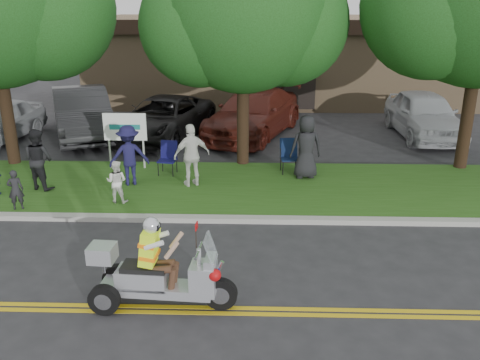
{
  "coord_description": "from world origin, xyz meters",
  "views": [
    {
      "loc": [
        0.88,
        -7.62,
        4.83
      ],
      "look_at": [
        0.58,
        2.0,
        1.4
      ],
      "focal_mm": 38.0,
      "sensor_mm": 36.0,
      "label": 1
    }
  ],
  "objects_px": {
    "spectator_adult_right": "(192,155)",
    "parked_car_mid": "(163,118)",
    "lawn_chair_a": "(168,155)",
    "parked_car_right": "(254,113)",
    "parked_car_far_right": "(424,114)",
    "spectator_adult_mid": "(38,159)",
    "lawn_chair_b": "(289,153)",
    "trike_scooter": "(156,276)",
    "parked_car_left": "(82,113)"
  },
  "relations": [
    {
      "from": "spectator_adult_right",
      "to": "parked_car_mid",
      "type": "distance_m",
      "value": 5.54
    },
    {
      "from": "lawn_chair_a",
      "to": "parked_car_right",
      "type": "bearing_deg",
      "value": 71.55
    },
    {
      "from": "parked_car_far_right",
      "to": "spectator_adult_right",
      "type": "bearing_deg",
      "value": -144.32
    },
    {
      "from": "lawn_chair_a",
      "to": "spectator_adult_mid",
      "type": "xyz_separation_m",
      "value": [
        -3.15,
        -1.37,
        0.28
      ]
    },
    {
      "from": "spectator_adult_right",
      "to": "lawn_chair_b",
      "type": "bearing_deg",
      "value": 179.32
    },
    {
      "from": "lawn_chair_b",
      "to": "spectator_adult_mid",
      "type": "distance_m",
      "value": 6.81
    },
    {
      "from": "lawn_chair_a",
      "to": "parked_car_mid",
      "type": "height_order",
      "value": "parked_car_mid"
    },
    {
      "from": "trike_scooter",
      "to": "parked_car_left",
      "type": "distance_m",
      "value": 11.93
    },
    {
      "from": "parked_car_left",
      "to": "lawn_chair_a",
      "type": "bearing_deg",
      "value": -71.17
    },
    {
      "from": "trike_scooter",
      "to": "parked_car_mid",
      "type": "height_order",
      "value": "trike_scooter"
    },
    {
      "from": "lawn_chair_b",
      "to": "parked_car_far_right",
      "type": "relative_size",
      "value": 0.2
    },
    {
      "from": "spectator_adult_right",
      "to": "parked_car_mid",
      "type": "bearing_deg",
      "value": -98.07
    },
    {
      "from": "parked_car_left",
      "to": "parked_car_right",
      "type": "relative_size",
      "value": 0.95
    },
    {
      "from": "parked_car_left",
      "to": "parked_car_mid",
      "type": "relative_size",
      "value": 1.01
    },
    {
      "from": "spectator_adult_right",
      "to": "parked_car_mid",
      "type": "xyz_separation_m",
      "value": [
        -1.7,
        5.26,
        -0.21
      ]
    },
    {
      "from": "spectator_adult_mid",
      "to": "parked_car_mid",
      "type": "height_order",
      "value": "spectator_adult_mid"
    },
    {
      "from": "lawn_chair_a",
      "to": "parked_car_far_right",
      "type": "height_order",
      "value": "parked_car_far_right"
    },
    {
      "from": "spectator_adult_mid",
      "to": "parked_car_mid",
      "type": "distance_m",
      "value": 6.07
    },
    {
      "from": "trike_scooter",
      "to": "spectator_adult_right",
      "type": "height_order",
      "value": "spectator_adult_right"
    },
    {
      "from": "trike_scooter",
      "to": "lawn_chair_b",
      "type": "relative_size",
      "value": 2.53
    },
    {
      "from": "parked_car_left",
      "to": "parked_car_far_right",
      "type": "height_order",
      "value": "parked_car_left"
    },
    {
      "from": "lawn_chair_b",
      "to": "parked_car_mid",
      "type": "distance_m",
      "value": 5.92
    },
    {
      "from": "spectator_adult_mid",
      "to": "spectator_adult_right",
      "type": "xyz_separation_m",
      "value": [
        3.96,
        0.37,
        0.04
      ]
    },
    {
      "from": "lawn_chair_a",
      "to": "parked_car_far_right",
      "type": "bearing_deg",
      "value": 37.0
    },
    {
      "from": "lawn_chair_b",
      "to": "parked_car_left",
      "type": "xyz_separation_m",
      "value": [
        -7.35,
        4.14,
        0.24
      ]
    },
    {
      "from": "parked_car_mid",
      "to": "spectator_adult_mid",
      "type": "bearing_deg",
      "value": -96.73
    },
    {
      "from": "lawn_chair_a",
      "to": "parked_car_far_right",
      "type": "distance_m",
      "value": 9.9
    },
    {
      "from": "parked_car_mid",
      "to": "parked_car_far_right",
      "type": "distance_m",
      "value": 9.58
    },
    {
      "from": "lawn_chair_b",
      "to": "spectator_adult_mid",
      "type": "height_order",
      "value": "spectator_adult_mid"
    },
    {
      "from": "trike_scooter",
      "to": "lawn_chair_b",
      "type": "height_order",
      "value": "trike_scooter"
    },
    {
      "from": "lawn_chair_b",
      "to": "parked_car_far_right",
      "type": "xyz_separation_m",
      "value": [
        5.21,
        4.53,
        0.19
      ]
    },
    {
      "from": "trike_scooter",
      "to": "spectator_adult_right",
      "type": "bearing_deg",
      "value": 94.75
    },
    {
      "from": "parked_car_mid",
      "to": "lawn_chair_a",
      "type": "bearing_deg",
      "value": -63.05
    },
    {
      "from": "spectator_adult_right",
      "to": "parked_car_right",
      "type": "bearing_deg",
      "value": -131.36
    },
    {
      "from": "trike_scooter",
      "to": "parked_car_far_right",
      "type": "bearing_deg",
      "value": 59.42
    },
    {
      "from": "parked_car_left",
      "to": "parked_car_mid",
      "type": "height_order",
      "value": "parked_car_left"
    },
    {
      "from": "parked_car_left",
      "to": "parked_car_mid",
      "type": "bearing_deg",
      "value": -25.14
    },
    {
      "from": "parked_car_left",
      "to": "parked_car_mid",
      "type": "distance_m",
      "value": 3.01
    },
    {
      "from": "parked_car_left",
      "to": "lawn_chair_b",
      "type": "bearing_deg",
      "value": -52.1
    },
    {
      "from": "spectator_adult_right",
      "to": "parked_car_right",
      "type": "height_order",
      "value": "spectator_adult_right"
    },
    {
      "from": "lawn_chair_a",
      "to": "lawn_chair_b",
      "type": "height_order",
      "value": "lawn_chair_b"
    },
    {
      "from": "parked_car_right",
      "to": "parked_car_far_right",
      "type": "distance_m",
      "value": 6.26
    },
    {
      "from": "trike_scooter",
      "to": "parked_car_left",
      "type": "xyz_separation_m",
      "value": [
        -4.78,
        10.93,
        0.33
      ]
    },
    {
      "from": "lawn_chair_a",
      "to": "spectator_adult_mid",
      "type": "distance_m",
      "value": 3.45
    },
    {
      "from": "parked_car_mid",
      "to": "parked_car_far_right",
      "type": "relative_size",
      "value": 1.08
    },
    {
      "from": "spectator_adult_right",
      "to": "parked_car_left",
      "type": "xyz_separation_m",
      "value": [
        -4.7,
        5.39,
        -0.06
      ]
    },
    {
      "from": "spectator_adult_right",
      "to": "lawn_chair_a",
      "type": "bearing_deg",
      "value": -77.04
    },
    {
      "from": "spectator_adult_mid",
      "to": "parked_car_mid",
      "type": "relative_size",
      "value": 0.3
    },
    {
      "from": "spectator_adult_right",
      "to": "parked_car_far_right",
      "type": "relative_size",
      "value": 0.34
    },
    {
      "from": "lawn_chair_b",
      "to": "parked_car_far_right",
      "type": "height_order",
      "value": "parked_car_far_right"
    }
  ]
}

